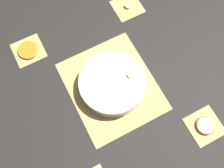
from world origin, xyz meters
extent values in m
plane|color=black|center=(0.00, 0.00, 0.00)|extent=(6.00, 6.00, 0.00)
cube|color=tan|center=(0.00, 0.00, 0.00)|extent=(0.41, 0.36, 0.01)
cube|color=#4C381E|center=(-0.15, 0.00, 0.00)|extent=(0.01, 0.35, 0.00)
cube|color=#4C381E|center=(-0.09, 0.00, 0.00)|extent=(0.01, 0.35, 0.00)
cube|color=#4C381E|center=(-0.03, 0.00, 0.00)|extent=(0.01, 0.35, 0.00)
cube|color=#4C381E|center=(0.03, 0.00, 0.00)|extent=(0.01, 0.35, 0.00)
cube|color=#4C381E|center=(0.09, 0.00, 0.00)|extent=(0.01, 0.35, 0.00)
cube|color=#4C381E|center=(0.15, 0.00, 0.00)|extent=(0.01, 0.35, 0.00)
cube|color=tan|center=(-0.33, -0.26, 0.00)|extent=(0.13, 0.13, 0.01)
cube|color=#4C381E|center=(-0.36, -0.26, 0.00)|extent=(0.00, 0.13, 0.00)
cube|color=#4C381E|center=(-0.33, -0.26, 0.00)|extent=(0.00, 0.13, 0.00)
cube|color=#4C381E|center=(-0.29, -0.26, 0.00)|extent=(0.00, 0.13, 0.00)
cube|color=tan|center=(-0.33, 0.26, 0.00)|extent=(0.13, 0.13, 0.01)
cube|color=#4C381E|center=(-0.37, 0.26, 0.00)|extent=(0.00, 0.13, 0.00)
cube|color=#4C381E|center=(-0.34, 0.26, 0.00)|extent=(0.00, 0.13, 0.00)
cube|color=#4C381E|center=(-0.31, 0.26, 0.00)|extent=(0.00, 0.13, 0.00)
cube|color=#4C381E|center=(-0.29, 0.26, 0.00)|extent=(0.00, 0.13, 0.00)
cube|color=tan|center=(0.33, 0.26, 0.00)|extent=(0.13, 0.13, 0.01)
cube|color=#4C381E|center=(0.29, 0.26, 0.00)|extent=(0.00, 0.13, 0.00)
cube|color=#4C381E|center=(0.33, 0.26, 0.00)|extent=(0.00, 0.13, 0.00)
cube|color=#4C381E|center=(0.36, 0.26, 0.00)|extent=(0.00, 0.13, 0.00)
cylinder|color=silver|center=(0.00, 0.00, 0.04)|extent=(0.28, 0.28, 0.06)
torus|color=silver|center=(0.00, 0.00, 0.06)|extent=(0.28, 0.28, 0.01)
cylinder|color=#F4EABC|center=(-0.06, 0.01, 0.05)|extent=(0.03, 0.03, 0.01)
cylinder|color=#F4EABC|center=(-0.04, -0.11, 0.04)|extent=(0.03, 0.03, 0.01)
cylinder|color=#F4EABC|center=(-0.03, 0.01, 0.03)|extent=(0.03, 0.03, 0.01)
cylinder|color=#F4EABC|center=(-0.04, -0.06, 0.06)|extent=(0.03, 0.03, 0.01)
cylinder|color=#F4EABC|center=(0.10, 0.00, 0.03)|extent=(0.03, 0.03, 0.01)
cylinder|color=#F4EABC|center=(0.06, -0.08, 0.02)|extent=(0.03, 0.03, 0.01)
cylinder|color=#F4EABC|center=(-0.05, 0.07, 0.05)|extent=(0.02, 0.02, 0.01)
cylinder|color=#F4EABC|center=(-0.01, -0.10, 0.06)|extent=(0.03, 0.03, 0.01)
cylinder|color=#F4EABC|center=(-0.09, 0.04, 0.03)|extent=(0.03, 0.03, 0.01)
cylinder|color=#F4EABC|center=(-0.08, -0.06, 0.03)|extent=(0.03, 0.03, 0.01)
cylinder|color=#F4EABC|center=(0.09, -0.01, 0.05)|extent=(0.03, 0.03, 0.01)
cube|color=white|center=(-0.02, -0.06, 0.02)|extent=(0.02, 0.02, 0.02)
cube|color=white|center=(0.01, 0.08, 0.06)|extent=(0.02, 0.02, 0.02)
cube|color=white|center=(0.08, 0.07, 0.05)|extent=(0.03, 0.03, 0.03)
cube|color=white|center=(-0.10, -0.06, 0.05)|extent=(0.03, 0.03, 0.03)
cube|color=white|center=(-0.06, -0.09, 0.03)|extent=(0.03, 0.03, 0.03)
cube|color=white|center=(-0.08, 0.01, 0.03)|extent=(0.02, 0.02, 0.02)
cube|color=white|center=(0.02, -0.11, 0.05)|extent=(0.02, 0.02, 0.02)
cube|color=white|center=(-0.11, -0.02, 0.04)|extent=(0.03, 0.03, 0.03)
cube|color=white|center=(-0.03, 0.09, 0.05)|extent=(0.03, 0.03, 0.03)
ellipsoid|color=red|center=(0.05, -0.03, 0.05)|extent=(0.03, 0.02, 0.02)
ellipsoid|color=orange|center=(0.02, 0.06, 0.03)|extent=(0.04, 0.02, 0.02)
ellipsoid|color=orange|center=(-0.05, -0.03, 0.03)|extent=(0.03, 0.02, 0.02)
ellipsoid|color=red|center=(0.02, -0.05, 0.02)|extent=(0.03, 0.02, 0.02)
ellipsoid|color=orange|center=(0.03, 0.08, 0.03)|extent=(0.03, 0.01, 0.01)
ellipsoid|color=orange|center=(0.04, 0.00, 0.03)|extent=(0.03, 0.02, 0.01)
cylinder|color=orange|center=(-0.33, -0.26, 0.01)|extent=(0.08, 0.08, 0.01)
torus|color=#F4A82D|center=(-0.33, -0.26, 0.01)|extent=(0.09, 0.09, 0.01)
cylinder|color=#F4EABC|center=(-0.33, 0.26, 0.01)|extent=(0.03, 0.03, 0.01)
torus|color=yellow|center=(-0.33, 0.26, 0.01)|extent=(0.03, 0.03, 0.01)
cylinder|color=red|center=(0.33, 0.26, 0.01)|extent=(0.07, 0.07, 0.01)
torus|color=orange|center=(0.33, 0.26, 0.01)|extent=(0.08, 0.08, 0.01)
camera|label=1|loc=(0.33, -0.17, 1.06)|focal=42.00mm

